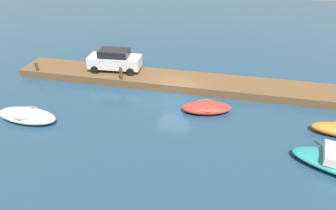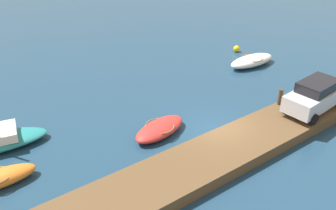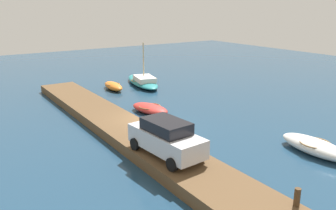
% 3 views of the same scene
% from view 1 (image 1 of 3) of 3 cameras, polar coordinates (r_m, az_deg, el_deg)
% --- Properties ---
extents(ground_plane, '(84.00, 84.00, 0.00)m').
position_cam_1_polar(ground_plane, '(21.47, 1.39, 1.98)').
color(ground_plane, navy).
extents(dock_platform, '(27.49, 3.02, 0.63)m').
position_cam_1_polar(dock_platform, '(22.93, 2.31, 4.87)').
color(dock_platform, brown).
rests_on(dock_platform, ground_plane).
extents(rowboat_white, '(4.23, 1.75, 0.82)m').
position_cam_1_polar(rowboat_white, '(20.51, -26.84, -1.94)').
color(rowboat_white, white).
rests_on(rowboat_white, ground_plane).
extents(rowboat_red, '(3.68, 2.29, 0.67)m').
position_cam_1_polar(rowboat_red, '(19.47, 7.86, -0.50)').
color(rowboat_red, '#B72D28').
rests_on(rowboat_red, ground_plane).
extents(mooring_post_west, '(0.26, 0.26, 0.99)m').
position_cam_1_polar(mooring_post_west, '(22.64, -9.59, 6.36)').
color(mooring_post_west, '#47331E').
rests_on(mooring_post_west, dock_platform).
extents(mooring_post_mid_west, '(0.24, 0.24, 0.72)m').
position_cam_1_polar(mooring_post_mid_west, '(26.36, -25.23, 7.07)').
color(mooring_post_mid_west, '#47331E').
rests_on(mooring_post_mid_west, dock_platform).
extents(parked_car, '(4.47, 2.23, 1.83)m').
position_cam_1_polar(parked_car, '(24.19, -10.82, 9.05)').
color(parked_car, silver).
rests_on(parked_car, dock_platform).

